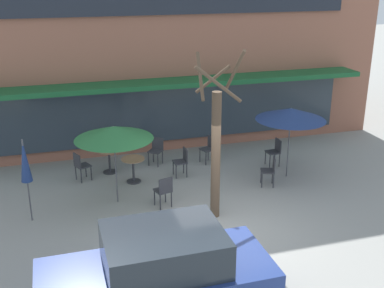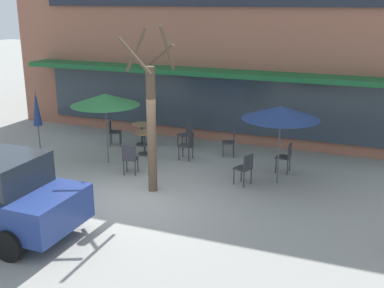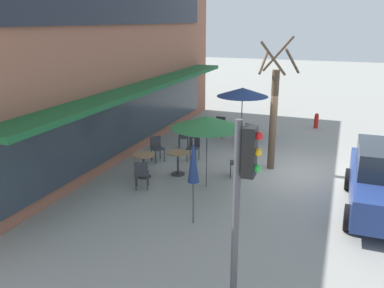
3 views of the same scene
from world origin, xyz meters
name	(u,v)px [view 3 (image 3 of 3)]	position (x,y,z in m)	size (l,w,h in m)	color
ground_plane	(296,173)	(0.00, 0.00, 0.00)	(80.00, 80.00, 0.00)	gray
building_facade	(40,52)	(0.00, 9.96, 3.64)	(16.55, 9.10, 7.28)	#935B47
cafe_table_near_wall	(144,162)	(-2.05, 4.55, 0.52)	(0.70, 0.70, 0.76)	#333338
cafe_table_streetside	(178,159)	(-1.46, 3.61, 0.52)	(0.70, 0.70, 0.76)	#333338
patio_umbrella_green_folded	(243,92)	(3.18, 2.67, 2.02)	(2.10, 2.10, 2.20)	#4C4C51
patio_umbrella_cream_folded	(207,122)	(-2.12, 2.41, 2.02)	(2.10, 2.10, 2.20)	#4C4C51
patio_umbrella_corner_open	(193,161)	(-4.38, 1.99, 1.63)	(0.28, 0.28, 2.20)	#4C4C51
cafe_chair_0	(157,147)	(-0.47, 4.83, 0.53)	(0.56, 0.56, 0.89)	#333338
cafe_chair_1	(184,135)	(1.24, 4.49, 0.53)	(0.50, 0.50, 0.89)	#333338
cafe_chair_2	(220,125)	(3.21, 3.61, 0.53)	(0.40, 0.40, 0.89)	#333338
cafe_chair_3	(239,161)	(-0.95, 1.73, 0.53)	(0.49, 0.49, 0.89)	#333338
cafe_chair_4	(141,173)	(-2.96, 4.15, 0.53)	(0.53, 0.53, 0.89)	#333338
cafe_chair_5	(248,134)	(2.38, 2.19, 0.53)	(0.51, 0.51, 0.89)	#333338
cafe_chair_6	(194,146)	(0.08, 3.64, 0.53)	(0.41, 0.41, 0.89)	#333338
street_tree	(274,112)	(0.20, 0.89, 1.95)	(1.23, 1.23, 4.36)	brown
traffic_light_pole	(243,188)	(-7.05, 0.15, 2.30)	(0.26, 0.43, 3.40)	#47474C
fire_hydrant	(316,121)	(6.30, -0.13, 0.35)	(0.36, 0.20, 0.71)	red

